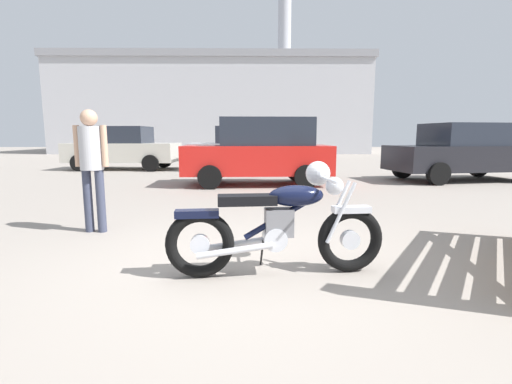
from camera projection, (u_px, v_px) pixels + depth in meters
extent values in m
plane|color=gray|center=(245.00, 267.00, 3.71)|extent=(80.00, 80.00, 0.00)
torus|color=black|center=(350.00, 240.00, 3.55)|extent=(0.65, 0.17, 0.64)
cylinder|color=silver|center=(350.00, 240.00, 3.55)|extent=(0.19, 0.10, 0.18)
torus|color=black|center=(200.00, 244.00, 3.40)|extent=(0.65, 0.17, 0.64)
cylinder|color=silver|center=(200.00, 244.00, 3.40)|extent=(0.19, 0.10, 0.18)
cube|color=silver|center=(351.00, 209.00, 3.50)|extent=(0.37, 0.16, 0.06)
cube|color=black|center=(197.00, 214.00, 3.35)|extent=(0.41, 0.17, 0.07)
cylinder|color=silver|center=(336.00, 210.00, 3.56)|extent=(0.29, 0.06, 0.58)
cylinder|color=silver|center=(341.00, 213.00, 3.42)|extent=(0.29, 0.06, 0.58)
sphere|color=silver|center=(335.00, 186.00, 3.45)|extent=(0.17, 0.17, 0.17)
cylinder|color=silver|center=(326.00, 179.00, 3.43)|extent=(0.08, 0.62, 0.03)
sphere|color=silver|center=(318.00, 173.00, 3.72)|extent=(0.25, 0.25, 0.25)
cylinder|color=black|center=(284.00, 215.00, 3.44)|extent=(0.76, 0.12, 0.47)
ellipsoid|color=black|center=(296.00, 196.00, 3.42)|extent=(0.54, 0.27, 0.20)
cube|color=black|center=(247.00, 200.00, 3.38)|extent=(0.56, 0.25, 0.09)
cube|color=slate|center=(279.00, 222.00, 3.45)|extent=(0.28, 0.20, 0.26)
cylinder|color=silver|center=(275.00, 238.00, 3.46)|extent=(0.24, 0.22, 0.22)
cylinder|color=silver|center=(234.00, 244.00, 3.54)|extent=(0.70, 0.12, 0.14)
cylinder|color=silver|center=(235.00, 251.00, 3.34)|extent=(0.70, 0.12, 0.14)
cylinder|color=black|center=(262.00, 253.00, 3.65)|extent=(0.04, 0.24, 0.33)
cylinder|color=#383D51|center=(101.00, 201.00, 5.01)|extent=(0.12, 0.12, 0.86)
cylinder|color=#383D51|center=(88.00, 201.00, 5.02)|extent=(0.12, 0.12, 0.86)
cylinder|color=#B2B2B7|center=(91.00, 148.00, 4.90)|extent=(0.30, 0.30, 0.58)
cylinder|color=tan|center=(104.00, 146.00, 4.88)|extent=(0.08, 0.08, 0.55)
cylinder|color=tan|center=(77.00, 146.00, 4.91)|extent=(0.08, 0.08, 0.55)
sphere|color=tan|center=(89.00, 118.00, 4.84)|extent=(0.22, 0.22, 0.22)
cylinder|color=black|center=(210.00, 177.00, 9.06)|extent=(0.61, 0.21, 0.60)
cylinder|color=black|center=(215.00, 171.00, 10.68)|extent=(0.61, 0.21, 0.60)
cylinder|color=black|center=(306.00, 177.00, 9.16)|extent=(0.61, 0.21, 0.60)
cylinder|color=black|center=(296.00, 171.00, 10.78)|extent=(0.61, 0.21, 0.60)
cube|color=red|center=(257.00, 160.00, 9.86)|extent=(3.95, 1.75, 0.76)
cube|color=#232833|center=(266.00, 132.00, 9.76)|extent=(2.44, 1.59, 0.72)
cylinder|color=black|center=(278.00, 160.00, 15.02)|extent=(0.63, 0.22, 0.62)
cylinder|color=black|center=(280.00, 164.00, 13.32)|extent=(0.63, 0.22, 0.62)
cylinder|color=black|center=(212.00, 160.00, 15.08)|extent=(0.63, 0.22, 0.62)
cylinder|color=black|center=(206.00, 163.00, 13.38)|extent=(0.63, 0.22, 0.62)
cube|color=#ADB2BC|center=(244.00, 153.00, 14.14)|extent=(4.25, 1.86, 0.72)
cube|color=#232833|center=(244.00, 135.00, 14.04)|extent=(2.05, 1.62, 0.64)
cylinder|color=black|center=(438.00, 174.00, 9.77)|extent=(0.64, 0.30, 0.62)
cylinder|color=black|center=(402.00, 168.00, 11.45)|extent=(0.64, 0.30, 0.62)
cylinder|color=black|center=(479.00, 167.00, 11.90)|extent=(0.64, 0.30, 0.62)
cube|color=black|center=(462.00, 158.00, 10.78)|extent=(4.42, 2.36, 0.72)
cube|color=#232833|center=(464.00, 134.00, 10.68)|extent=(2.22, 1.86, 0.64)
cylinder|color=black|center=(79.00, 163.00, 13.63)|extent=(0.63, 0.23, 0.62)
cylinder|color=black|center=(100.00, 160.00, 15.33)|extent=(0.63, 0.23, 0.62)
cylinder|color=black|center=(151.00, 163.00, 13.52)|extent=(0.63, 0.23, 0.62)
cylinder|color=black|center=(164.00, 160.00, 15.22)|extent=(0.63, 0.23, 0.62)
cube|color=beige|center=(123.00, 152.00, 14.37)|extent=(4.29, 1.94, 0.72)
cube|color=#232833|center=(122.00, 135.00, 14.27)|extent=(2.08, 1.66, 0.64)
cube|color=#B2B2B7|center=(217.00, 112.00, 32.02)|extent=(23.19, 12.94, 6.70)
cube|color=gray|center=(217.00, 69.00, 31.47)|extent=(23.49, 13.24, 0.50)
cylinder|color=#B2B2B7|center=(285.00, 24.00, 30.97)|extent=(1.10, 1.10, 7.93)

